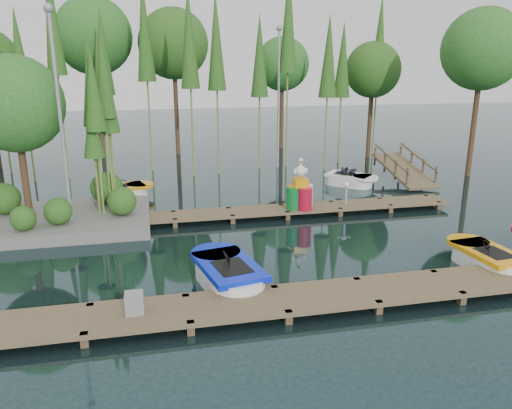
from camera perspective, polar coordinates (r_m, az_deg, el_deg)
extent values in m
plane|color=#1E3538|center=(15.90, -1.38, -4.41)|extent=(90.00, 90.00, 0.00)
cube|color=brown|center=(11.78, 2.88, -10.86)|extent=(18.00, 1.50, 0.10)
cube|color=brown|center=(11.09, -18.96, -14.85)|extent=(0.16, 0.16, 0.50)
cube|color=brown|center=(12.19, -18.34, -11.82)|extent=(0.16, 0.16, 0.50)
cube|color=brown|center=(11.01, -7.45, -14.27)|extent=(0.16, 0.16, 0.50)
cube|color=brown|center=(12.11, -8.00, -11.27)|extent=(0.16, 0.16, 0.50)
cube|color=brown|center=(11.34, 3.72, -13.17)|extent=(0.16, 0.16, 0.50)
cube|color=brown|center=(12.42, 2.10, -10.38)|extent=(0.16, 0.16, 0.50)
cube|color=brown|center=(12.06, 13.80, -11.75)|extent=(0.16, 0.16, 0.50)
cube|color=brown|center=(13.07, 11.39, -9.28)|extent=(0.16, 0.16, 0.50)
cube|color=brown|center=(13.09, 22.44, -10.23)|extent=(0.16, 0.16, 0.50)
cube|color=brown|center=(14.03, 19.55, -8.11)|extent=(0.16, 0.16, 0.50)
cube|color=brown|center=(15.23, 26.51, -6.98)|extent=(0.16, 0.16, 0.50)
cube|color=brown|center=(18.33, 0.19, -0.74)|extent=(15.00, 1.20, 0.10)
cube|color=brown|center=(17.84, -22.35, -3.17)|extent=(0.16, 0.16, 0.50)
cube|color=brown|center=(18.74, -21.88, -2.21)|extent=(0.16, 0.16, 0.50)
cube|color=brown|center=(17.58, -15.84, -2.82)|extent=(0.16, 0.16, 0.50)
cube|color=brown|center=(18.49, -15.69, -1.86)|extent=(0.16, 0.16, 0.50)
cube|color=brown|center=(17.55, -9.22, -2.43)|extent=(0.16, 0.16, 0.50)
cube|color=brown|center=(18.46, -9.40, -1.49)|extent=(0.16, 0.16, 0.50)
cube|color=brown|center=(17.75, -2.67, -2.00)|extent=(0.16, 0.16, 0.50)
cube|color=brown|center=(18.65, -3.18, -1.10)|extent=(0.16, 0.16, 0.50)
cube|color=brown|center=(18.18, 3.64, -1.57)|extent=(0.16, 0.16, 0.50)
cube|color=brown|center=(19.06, 2.85, -0.71)|extent=(0.16, 0.16, 0.50)
cube|color=brown|center=(18.82, 9.59, -1.15)|extent=(0.16, 0.16, 0.50)
cube|color=brown|center=(19.68, 8.56, -0.33)|extent=(0.16, 0.16, 0.50)
cube|color=brown|center=(19.65, 15.09, -0.74)|extent=(0.16, 0.16, 0.50)
cube|color=brown|center=(20.47, 13.88, 0.02)|extent=(0.16, 0.16, 0.50)
cube|color=brown|center=(20.65, 20.11, -0.37)|extent=(0.16, 0.16, 0.50)
cube|color=brown|center=(21.43, 18.77, 0.35)|extent=(0.16, 0.16, 0.50)
cube|color=slate|center=(18.70, -21.61, -1.80)|extent=(6.20, 4.20, 0.42)
sphere|color=#2E5F1D|center=(19.45, -26.81, 0.59)|extent=(1.10, 1.10, 1.10)
sphere|color=#2E5F1D|center=(17.53, -21.67, -0.71)|extent=(0.90, 0.90, 0.90)
sphere|color=#2E5F1D|center=(19.43, -16.69, 1.82)|extent=(1.20, 1.20, 1.20)
sphere|color=#2E5F1D|center=(17.37, -25.10, -1.43)|extent=(0.80, 0.80, 0.80)
sphere|color=#2E5F1D|center=(17.87, -15.08, 0.37)|extent=(1.00, 1.00, 1.00)
cylinder|color=#442F1D|center=(18.84, -25.01, 3.68)|extent=(0.24, 0.24, 3.60)
sphere|color=#316E27|center=(18.54, -25.83, 10.32)|extent=(3.20, 3.20, 3.20)
cylinder|color=olive|center=(18.41, -16.87, 7.32)|extent=(0.07, 0.07, 5.93)
cone|color=#2E5F1D|center=(18.23, -17.42, 13.76)|extent=(0.70, 0.70, 2.97)
cylinder|color=olive|center=(18.30, -17.87, 6.75)|extent=(0.07, 0.07, 5.66)
cone|color=#2E5F1D|center=(18.10, -18.42, 12.94)|extent=(0.70, 0.70, 2.83)
cylinder|color=olive|center=(18.48, -16.19, 6.29)|extent=(0.07, 0.07, 5.22)
cone|color=#2E5F1D|center=(18.27, -16.65, 11.94)|extent=(0.70, 0.70, 2.61)
cylinder|color=olive|center=(17.69, -17.60, 6.25)|extent=(0.07, 0.07, 5.53)
cone|color=#2E5F1D|center=(17.48, -18.16, 12.50)|extent=(0.70, 0.70, 2.76)
cylinder|color=olive|center=(17.96, -17.83, 3.90)|extent=(0.07, 0.07, 4.01)
cone|color=#2E5F1D|center=(17.73, -18.22, 8.33)|extent=(0.70, 0.70, 2.01)
cylinder|color=olive|center=(18.28, -16.52, 7.57)|extent=(0.07, 0.07, 6.11)
cone|color=#2E5F1D|center=(18.10, -17.08, 14.26)|extent=(0.70, 0.70, 3.05)
cylinder|color=#442F1D|center=(26.67, 23.73, 9.38)|extent=(0.26, 0.26, 6.06)
sphere|color=#316E27|center=(26.54, 24.50, 15.86)|extent=(3.81, 3.81, 3.81)
cylinder|color=#442F1D|center=(30.26, 12.93, 10.01)|extent=(0.26, 0.26, 5.02)
sphere|color=#2E5F1D|center=(30.11, 13.24, 14.76)|extent=(3.16, 3.16, 3.16)
cylinder|color=#442F1D|center=(32.58, 2.96, 11.07)|extent=(0.26, 0.26, 5.31)
sphere|color=#316E27|center=(32.45, 3.03, 15.74)|extent=(3.34, 3.34, 3.34)
cylinder|color=#442F1D|center=(30.78, -9.14, 11.66)|extent=(0.26, 0.26, 6.46)
sphere|color=#2E5F1D|center=(30.70, -9.42, 17.68)|extent=(4.06, 4.06, 4.06)
cylinder|color=#442F1D|center=(30.79, -17.54, 11.49)|extent=(0.26, 0.26, 6.85)
sphere|color=#316E27|center=(30.74, -18.11, 17.85)|extent=(4.31, 4.31, 4.31)
cylinder|color=olive|center=(27.99, -27.25, 11.61)|extent=(0.09, 0.09, 8.36)
cylinder|color=olive|center=(25.47, -24.89, 10.60)|extent=(0.09, 0.09, 7.48)
cone|color=#2E5F1D|center=(25.40, -25.47, 15.28)|extent=(0.90, 0.90, 4.11)
cylinder|color=olive|center=(25.73, -21.69, 13.44)|extent=(0.09, 0.09, 9.66)
cone|color=#2E5F1D|center=(25.79, -22.36, 19.43)|extent=(0.90, 0.90, 5.31)
cylinder|color=olive|center=(26.56, -16.72, 11.81)|extent=(0.09, 0.09, 7.69)
cone|color=#2E5F1D|center=(26.50, -17.12, 16.44)|extent=(0.90, 0.90, 4.23)
cylinder|color=olive|center=(26.10, -12.30, 13.48)|extent=(0.09, 0.09, 8.99)
cone|color=#2E5F1D|center=(26.12, -12.65, 18.99)|extent=(0.90, 0.90, 4.94)
cylinder|color=olive|center=(24.60, -7.46, 12.91)|extent=(0.09, 0.09, 8.44)
cone|color=#2E5F1D|center=(24.58, -7.67, 18.41)|extent=(0.90, 0.90, 4.64)
cylinder|color=olive|center=(24.89, -4.46, 12.78)|extent=(0.09, 0.09, 8.22)
cone|color=#2E5F1D|center=(24.85, -4.58, 18.09)|extent=(0.90, 0.90, 4.52)
cylinder|color=olive|center=(26.19, 0.40, 12.11)|extent=(0.09, 0.09, 7.41)
cone|color=#2E5F1D|center=(26.11, 0.41, 16.65)|extent=(0.90, 0.90, 4.07)
cylinder|color=olive|center=(26.72, 3.62, 14.71)|extent=(0.09, 0.09, 9.77)
cone|color=#2E5F1D|center=(26.79, 3.73, 20.57)|extent=(0.90, 0.90, 5.38)
cylinder|color=olive|center=(26.12, 8.12, 11.94)|extent=(0.09, 0.09, 7.40)
cone|color=#2E5F1D|center=(26.05, 8.31, 16.49)|extent=(0.90, 0.90, 4.07)
cylinder|color=olive|center=(28.11, 9.69, 11.91)|extent=(0.09, 0.09, 7.14)
cone|color=#2E5F1D|center=(28.04, 9.89, 15.98)|extent=(0.90, 0.90, 3.93)
cylinder|color=olive|center=(30.01, 13.66, 13.36)|extent=(0.09, 0.09, 8.61)
cone|color=#2E5F1D|center=(30.00, 13.98, 17.95)|extent=(0.90, 0.90, 4.74)
cylinder|color=gray|center=(17.44, -21.37, 8.21)|extent=(0.12, 0.12, 7.00)
sphere|color=gray|center=(17.37, -22.66, 20.01)|extent=(0.30, 0.30, 0.30)
cylinder|color=gray|center=(26.58, 2.58, 11.72)|extent=(0.12, 0.12, 7.00)
sphere|color=gray|center=(26.53, 2.69, 19.49)|extent=(0.30, 0.30, 0.30)
cube|color=brown|center=(24.71, 16.54, 3.79)|extent=(1.50, 3.94, 0.95)
cube|color=brown|center=(23.00, 16.90, 2.96)|extent=(0.08, 0.08, 0.90)
cube|color=brown|center=(23.92, 15.66, 3.83)|extent=(0.08, 0.08, 0.90)
cube|color=brown|center=(24.85, 14.51, 4.63)|extent=(0.08, 0.08, 0.90)
cube|color=brown|center=(25.80, 13.45, 5.36)|extent=(0.08, 0.08, 0.90)
cube|color=brown|center=(24.26, 15.20, 5.12)|extent=(0.06, 3.54, 0.83)
cube|color=brown|center=(23.71, 19.87, 3.08)|extent=(0.08, 0.08, 0.90)
cube|color=brown|center=(24.60, 18.56, 3.92)|extent=(0.08, 0.08, 0.90)
cube|color=brown|center=(25.51, 17.34, 4.70)|extent=(0.08, 0.08, 0.90)
cube|color=brown|center=(26.43, 16.20, 5.42)|extent=(0.08, 0.08, 0.90)
cube|color=brown|center=(24.93, 18.07, 5.18)|extent=(0.06, 3.54, 0.83)
cube|color=white|center=(12.94, -3.13, -8.42)|extent=(1.55, 1.56, 0.60)
cylinder|color=white|center=(13.50, -4.14, -7.33)|extent=(1.55, 1.55, 0.60)
cylinder|color=white|center=(12.38, -2.01, -9.60)|extent=(1.55, 1.55, 0.60)
cube|color=#081FD6|center=(12.80, -3.15, -7.08)|extent=(1.77, 2.51, 0.15)
cylinder|color=#081FD6|center=(13.64, -4.60, -5.60)|extent=(1.58, 1.58, 0.15)
cube|color=black|center=(12.59, -2.79, -7.24)|extent=(1.02, 1.23, 0.07)
torus|color=black|center=(12.86, -3.43, -5.92)|extent=(0.22, 0.33, 0.29)
cube|color=white|center=(15.37, 24.97, -5.99)|extent=(1.25, 1.26, 0.53)
cylinder|color=white|center=(15.77, 23.56, -5.27)|extent=(1.25, 1.25, 0.53)
cylinder|color=white|center=(14.99, 26.44, -6.75)|extent=(1.25, 1.25, 0.53)
cube|color=orange|center=(15.27, 25.09, -4.99)|extent=(1.36, 2.11, 0.13)
cylinder|color=orange|center=(15.85, 23.06, -3.99)|extent=(1.28, 1.28, 0.13)
cube|color=black|center=(15.13, 25.60, -5.08)|extent=(0.80, 1.01, 0.06)
torus|color=black|center=(15.31, 24.82, -4.14)|extent=(0.17, 0.28, 0.25)
cube|color=white|center=(21.63, -15.19, 1.18)|extent=(1.41, 1.41, 0.52)
cylinder|color=white|center=(21.76, -13.74, 1.38)|extent=(1.40, 1.40, 0.52)
cylinder|color=white|center=(21.51, -16.65, 0.98)|extent=(1.40, 1.40, 0.52)
cube|color=orange|center=(21.56, -15.24, 1.90)|extent=(2.21, 1.66, 0.13)
cylinder|color=orange|center=(21.76, -13.13, 2.18)|extent=(1.43, 1.43, 0.13)
cube|color=black|center=(21.51, -15.74, 1.95)|extent=(1.09, 0.94, 0.06)
torus|color=black|center=(21.55, -14.92, 2.44)|extent=(0.29, 0.21, 0.25)
imported|color=#1E1E2D|center=(21.45, -15.90, 2.52)|extent=(0.48, 0.41, 0.92)
cube|color=white|center=(23.44, 10.50, 2.62)|extent=(1.59, 1.59, 0.51)
cylinder|color=white|center=(23.24, 11.78, 2.43)|extent=(1.58, 1.58, 0.51)
cylinder|color=white|center=(23.65, 9.25, 2.81)|extent=(1.58, 1.58, 0.51)
cube|color=white|center=(23.37, 10.54, 3.29)|extent=(2.18, 2.18, 0.13)
cylinder|color=white|center=(23.09, 12.42, 3.02)|extent=(1.61, 1.61, 0.13)
cube|color=black|center=(23.43, 10.13, 3.45)|extent=(1.14, 1.14, 0.06)
torus|color=black|center=(23.28, 10.88, 3.69)|extent=(0.28, 0.28, 0.25)
imported|color=#1E1E2D|center=(23.41, 10.04, 3.92)|extent=(0.46, 0.46, 0.84)
imported|color=#1E1E2D|center=(23.59, 11.08, 3.82)|extent=(0.36, 0.36, 0.63)
cube|color=gray|center=(11.32, -13.74, -10.88)|extent=(0.40, 0.33, 0.48)
cylinder|color=orange|center=(18.54, 4.46, 0.90)|extent=(0.55, 0.55, 0.82)
cylinder|color=#0B6B27|center=(18.34, 4.33, 0.72)|extent=(0.54, 0.54, 0.81)
cylinder|color=silver|center=(18.75, 5.68, 1.03)|extent=(0.54, 0.54, 0.81)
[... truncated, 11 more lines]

